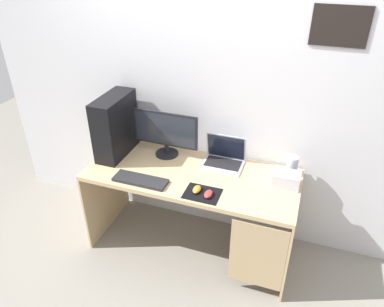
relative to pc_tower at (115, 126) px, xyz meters
The scene contains 12 objects.
ground_plane 1.24m from the pc_tower, ahead, with size 8.00×8.00×0.00m, color gray.
wall_back 0.82m from the pc_tower, 23.00° to the left, with size 4.00×0.05×2.60m.
desk 0.83m from the pc_tower, ahead, with size 1.67×0.70×0.77m.
pc_tower is the anchor object (origin of this frame).
monitor 0.42m from the pc_tower, 14.24° to the left, with size 0.56×0.20×0.39m.
laptop 0.93m from the pc_tower, ahead, with size 0.33×0.25×0.25m.
speaker 1.46m from the pc_tower, ahead, with size 0.09×0.09×0.16m, color #B7BCC6.
projector 1.43m from the pc_tower, ahead, with size 0.20×0.14×0.11m, color #B7BCC6.
keyboard 0.55m from the pc_tower, 41.23° to the right, with size 0.42×0.14×0.02m, color #232326.
mousepad 0.95m from the pc_tower, 20.12° to the right, with size 0.26×0.20×0.01m, color black.
mouse_left 0.90m from the pc_tower, 20.52° to the right, with size 0.06×0.10×0.03m, color orange.
mouse_right 1.00m from the pc_tower, 19.93° to the right, with size 0.06×0.10×0.03m, color #B23333.
Camera 1 is at (0.78, -2.22, 2.37)m, focal length 33.83 mm.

